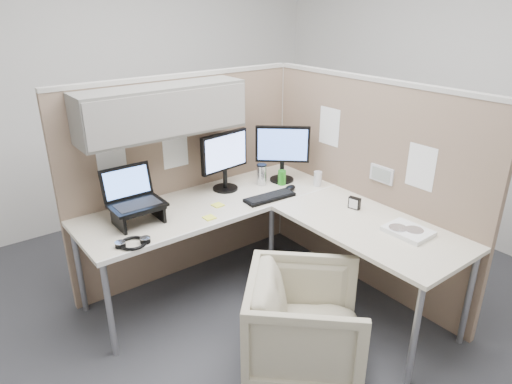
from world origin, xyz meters
TOP-DOWN VIEW (x-y plane):
  - ground at (0.00, 0.00)m, footprint 4.50×4.50m
  - partition_back at (-0.22, 0.83)m, footprint 2.00×0.36m
  - partition_right at (0.90, -0.07)m, footprint 0.07×2.03m
  - desk at (0.12, 0.13)m, footprint 2.00×1.98m
  - office_chair at (-0.14, -0.55)m, footprint 0.93×0.93m
  - monitor_left at (0.11, 0.67)m, footprint 0.44×0.20m
  - monitor_right at (0.60, 0.54)m, footprint 0.35×0.32m
  - laptop_station at (-0.69, 0.56)m, footprint 0.35×0.30m
  - keyboard at (0.27, 0.31)m, footprint 0.41×0.16m
  - mouse at (0.51, 0.34)m, footprint 0.13×0.11m
  - travel_mug at (0.41, 0.57)m, footprint 0.08×0.08m
  - soda_can_green at (0.75, 0.28)m, footprint 0.07×0.07m
  - soda_can_silver at (0.54, 0.48)m, footprint 0.07×0.07m
  - sticky_note_a at (-0.27, 0.30)m, footprint 0.08×0.08m
  - sticky_note_d at (-0.11, 0.44)m, footprint 0.08×0.08m
  - headphones at (-0.84, 0.27)m, footprint 0.21×0.21m
  - paper_stack at (0.64, -0.67)m, footprint 0.23×0.29m
  - desk_clock at (0.65, -0.20)m, footprint 0.05×0.09m

SIDE VIEW (x-z plane):
  - ground at x=0.00m, z-range 0.00..0.00m
  - office_chair at x=-0.14m, z-range 0.00..0.70m
  - desk at x=0.12m, z-range 0.32..1.05m
  - sticky_note_a at x=-0.27m, z-range 0.73..0.74m
  - sticky_note_d at x=-0.11m, z-range 0.73..0.74m
  - keyboard at x=0.27m, z-range 0.73..0.75m
  - headphones at x=-0.84m, z-range 0.73..0.76m
  - paper_stack at x=0.64m, z-range 0.73..0.76m
  - mouse at x=0.51m, z-range 0.73..0.77m
  - desk_clock at x=0.65m, z-range 0.73..0.82m
  - soda_can_green at x=0.75m, z-range 0.73..0.85m
  - soda_can_silver at x=0.54m, z-range 0.73..0.85m
  - travel_mug at x=0.41m, z-range 0.73..0.90m
  - partition_right at x=0.90m, z-range 0.00..1.63m
  - laptop_station at x=-0.69m, z-range 0.69..1.05m
  - monitor_left at x=0.11m, z-range 0.77..1.24m
  - monitor_right at x=0.60m, z-range 0.77..1.24m
  - partition_back at x=-0.22m, z-range 0.28..1.91m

